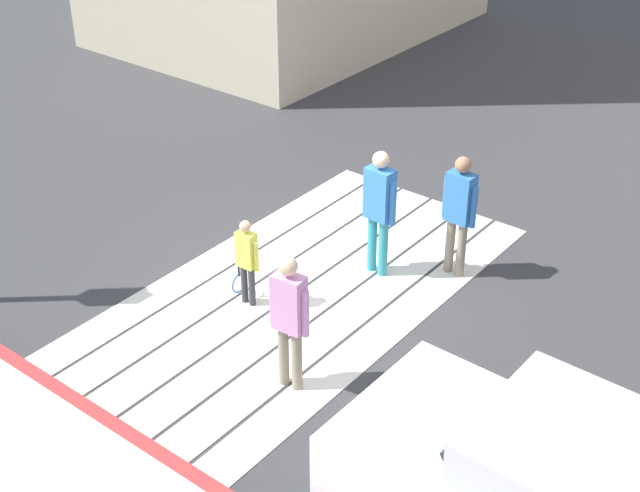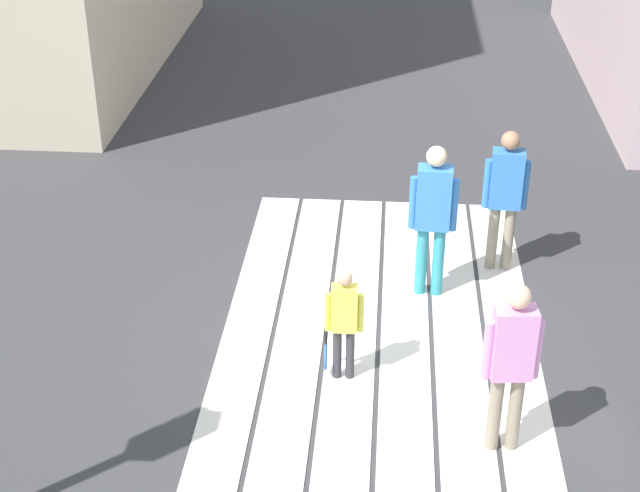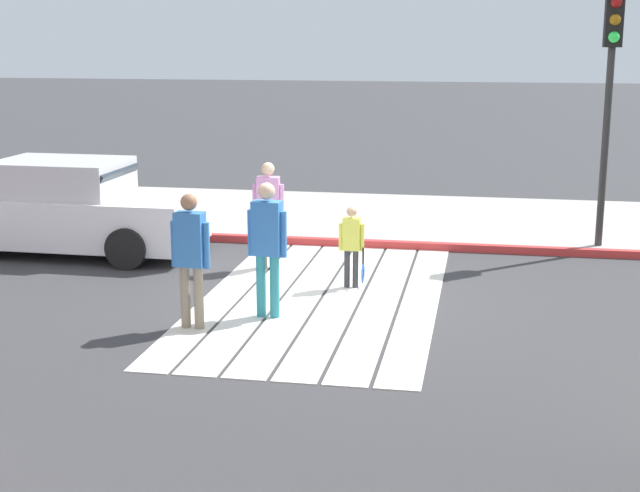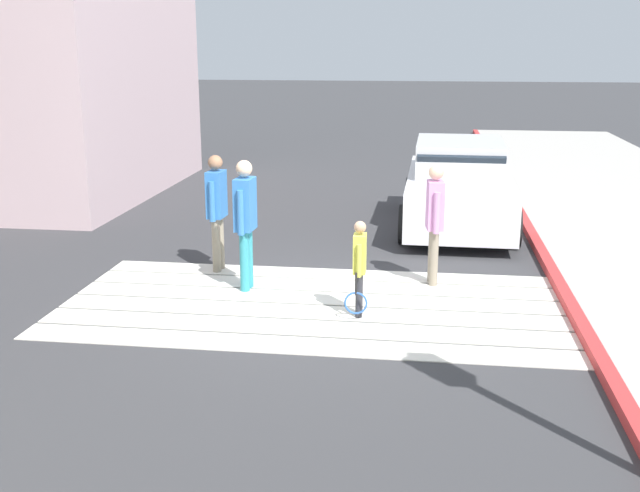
% 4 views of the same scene
% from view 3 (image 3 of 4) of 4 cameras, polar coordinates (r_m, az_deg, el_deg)
% --- Properties ---
extents(ground_plane, '(120.00, 120.00, 0.00)m').
position_cam_3_polar(ground_plane, '(12.84, 0.09, -3.29)').
color(ground_plane, '#38383A').
extents(crosswalk_stripes, '(6.40, 3.25, 0.01)m').
position_cam_3_polar(crosswalk_stripes, '(12.84, 0.09, -3.26)').
color(crosswalk_stripes, silver).
rests_on(crosswalk_stripes, ground).
extents(sidewalk_west, '(4.80, 40.00, 0.12)m').
position_cam_3_polar(sidewalk_west, '(18.21, 3.23, 1.78)').
color(sidewalk_west, '#ADA8A0').
rests_on(sidewalk_west, ground).
extents(curb_painted, '(0.16, 40.00, 0.13)m').
position_cam_3_polar(curb_painted, '(15.93, 2.17, 0.18)').
color(curb_painted, '#BC3333').
rests_on(curb_painted, ground).
extents(car_parked_near_curb, '(2.04, 4.33, 1.57)m').
position_cam_3_polar(car_parked_near_curb, '(15.96, -15.26, 2.20)').
color(car_parked_near_curb, white).
rests_on(car_parked_near_curb, ground).
extents(traffic_light_corner, '(0.39, 0.28, 4.24)m').
position_cam_3_polar(traffic_light_corner, '(15.83, 17.60, 10.37)').
color(traffic_light_corner, '#2D2D2D').
rests_on(traffic_light_corner, ground).
extents(pedestrian_adult_lead, '(0.25, 0.52, 1.78)m').
position_cam_3_polar(pedestrian_adult_lead, '(11.76, -3.30, 0.37)').
color(pedestrian_adult_lead, teal).
rests_on(pedestrian_adult_lead, ground).
extents(pedestrian_adult_trailing, '(0.25, 0.49, 1.68)m').
position_cam_3_polar(pedestrian_adult_trailing, '(14.30, -3.22, 2.42)').
color(pedestrian_adult_trailing, gray).
rests_on(pedestrian_adult_trailing, ground).
extents(pedestrian_adult_side, '(0.24, 0.50, 1.72)m').
position_cam_3_polar(pedestrian_adult_side, '(11.41, -8.05, -0.31)').
color(pedestrian_adult_side, gray).
rests_on(pedestrian_adult_side, ground).
extents(pedestrian_child_with_racket, '(0.28, 0.38, 1.21)m').
position_cam_3_polar(pedestrian_child_with_racket, '(13.22, 2.01, 0.19)').
color(pedestrian_child_with_racket, '#333338').
rests_on(pedestrian_child_with_racket, ground).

